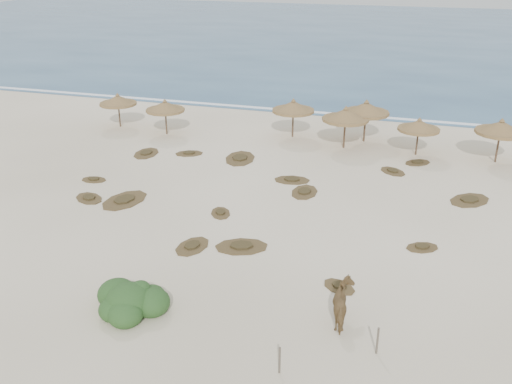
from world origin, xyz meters
TOP-DOWN VIEW (x-y plane):
  - ground at (0.00, 0.00)m, footprint 160.00×160.00m
  - ocean at (0.00, 75.00)m, footprint 200.00×100.00m
  - foam_line at (0.00, 26.00)m, footprint 70.00×0.60m
  - palapa_0 at (-15.54, 17.29)m, footprint 2.98×2.98m
  - palapa_1 at (-11.08, 16.54)m, footprint 3.71×3.71m
  - palapa_2 at (-1.56, 18.71)m, footprint 3.87×3.87m
  - palapa_3 at (2.59, 17.24)m, footprint 4.17×4.17m
  - palapa_4 at (3.80, 19.16)m, footprint 4.12×4.12m
  - palapa_5 at (7.66, 17.21)m, footprint 3.15×3.15m
  - palapa_6 at (12.88, 17.26)m, footprint 3.97×3.97m
  - horse at (5.77, -3.60)m, footprint 1.29×2.11m
  - fence_post_near at (4.10, -7.04)m, footprint 0.10×0.10m
  - fence_post_far at (7.19, -5.05)m, footprint 0.08×0.08m
  - bush at (-2.51, -5.28)m, footprint 3.12×2.75m
  - scrub_0 at (-10.14, 3.92)m, footprint 2.40×2.17m
  - scrub_1 at (-8.03, 4.27)m, footprint 2.69×3.49m
  - scrub_2 at (-2.16, 4.26)m, footprint 1.63×1.90m
  - scrub_3 at (1.62, 8.41)m, footprint 1.56×2.35m
  - scrub_4 at (8.53, 3.44)m, footprint 1.92×1.70m
  - scrub_5 at (10.96, 9.99)m, footprint 3.07×3.17m
  - scrub_6 at (-10.51, 11.90)m, footprint 1.79×2.57m
  - scrub_7 at (6.38, 13.35)m, footprint 2.22×2.18m
  - scrub_8 at (-11.40, 6.52)m, footprint 1.63×1.11m
  - scrub_9 at (0.11, 1.00)m, footprint 3.03×2.49m
  - scrub_10 at (7.85, 15.49)m, footprint 2.19×2.12m
  - scrub_11 at (-2.19, 0.34)m, footprint 1.77×2.35m
  - scrub_12 at (5.22, -1.16)m, footprint 1.84×1.67m
  - scrub_13 at (0.47, 10.04)m, footprint 2.44×1.80m
  - scrub_14 at (-3.87, 12.83)m, footprint 2.43×3.34m
  - scrub_15 at (-7.61, 12.76)m, footprint 2.29×1.94m

SIDE VIEW (x-z plane):
  - ground at x=0.00m, z-range 0.00..0.00m
  - ocean at x=0.00m, z-range 0.00..0.01m
  - foam_line at x=0.00m, z-range 0.00..0.01m
  - scrub_1 at x=-8.03m, z-range -0.03..0.13m
  - scrub_3 at x=1.62m, z-range -0.03..0.13m
  - scrub_5 at x=10.96m, z-range -0.03..0.13m
  - scrub_6 at x=-10.51m, z-range -0.03..0.13m
  - scrub_9 at x=0.11m, z-range -0.03..0.13m
  - scrub_10 at x=7.85m, z-range -0.03..0.13m
  - scrub_12 at x=5.22m, z-range -0.03..0.13m
  - scrub_14 at x=-3.87m, z-range -0.03..0.13m
  - scrub_0 at x=-10.14m, z-range -0.03..0.13m
  - scrub_2 at x=-2.16m, z-range -0.03..0.13m
  - scrub_4 at x=8.53m, z-range -0.03..0.13m
  - scrub_7 at x=6.38m, z-range -0.03..0.13m
  - scrub_8 at x=-11.40m, z-range -0.03..0.13m
  - scrub_11 at x=-2.19m, z-range -0.03..0.13m
  - scrub_13 at x=0.47m, z-range -0.03..0.13m
  - scrub_15 at x=-7.61m, z-range -0.03..0.13m
  - bush at x=-2.51m, z-range -0.24..1.16m
  - fence_post_near at x=4.10m, z-range 0.00..1.06m
  - fence_post_far at x=7.19m, z-range 0.00..1.10m
  - horse at x=5.77m, z-range 0.00..1.66m
  - palapa_5 at x=7.66m, z-range 0.75..3.45m
  - palapa_0 at x=-15.54m, z-range 0.76..3.52m
  - palapa_1 at x=-11.08m, z-range 0.77..3.55m
  - palapa_2 at x=-1.56m, z-range 0.83..3.82m
  - palapa_6 at x=12.88m, z-range 0.85..3.93m
  - palapa_3 at x=2.59m, z-range 0.86..3.97m
  - palapa_4 at x=3.80m, z-range 0.88..4.09m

